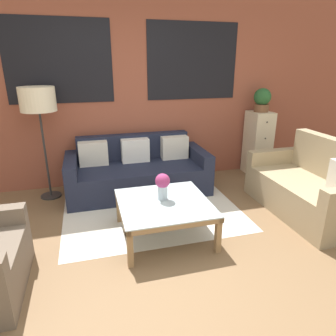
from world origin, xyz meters
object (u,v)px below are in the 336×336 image
object	(u,v)px
floor_lamp	(38,103)
potted_plant	(262,100)
drawer_cabinet	(258,143)
couch_dark	(138,172)
settee_vintage	(310,189)
coffee_table	(164,207)
flower_vase	(163,184)

from	to	relation	value
floor_lamp	potted_plant	xyz separation A→B (m)	(3.29, 0.09, -0.07)
drawer_cabinet	couch_dark	bearing A→B (deg)	-174.28
drawer_cabinet	floor_lamp	bearing A→B (deg)	-178.37
settee_vintage	drawer_cabinet	xyz separation A→B (m)	(0.12, 1.44, 0.21)
floor_lamp	settee_vintage	bearing A→B (deg)	-22.96
coffee_table	flower_vase	world-z (taller)	flower_vase
settee_vintage	flower_vase	world-z (taller)	settee_vintage
potted_plant	drawer_cabinet	bearing A→B (deg)	-90.00
floor_lamp	drawer_cabinet	bearing A→B (deg)	1.63
couch_dark	flower_vase	size ratio (longest dim) A/B	6.81
floor_lamp	drawer_cabinet	world-z (taller)	floor_lamp
couch_dark	settee_vintage	world-z (taller)	settee_vintage
drawer_cabinet	flower_vase	world-z (taller)	drawer_cabinet
flower_vase	couch_dark	bearing A→B (deg)	92.85
couch_dark	floor_lamp	bearing A→B (deg)	174.74
couch_dark	settee_vintage	distance (m)	2.30
settee_vintage	couch_dark	bearing A→B (deg)	147.66
drawer_cabinet	flower_vase	bearing A→B (deg)	-144.53
coffee_table	potted_plant	size ratio (longest dim) A/B	2.56
coffee_table	floor_lamp	bearing A→B (deg)	132.49
drawer_cabinet	potted_plant	world-z (taller)	potted_plant
settee_vintage	floor_lamp	world-z (taller)	floor_lamp
floor_lamp	drawer_cabinet	distance (m)	3.38
couch_dark	potted_plant	world-z (taller)	potted_plant
coffee_table	floor_lamp	distance (m)	2.13
drawer_cabinet	coffee_table	bearing A→B (deg)	-143.29
couch_dark	drawer_cabinet	bearing A→B (deg)	5.72
settee_vintage	potted_plant	world-z (taller)	potted_plant
couch_dark	floor_lamp	size ratio (longest dim) A/B	1.32
floor_lamp	potted_plant	distance (m)	3.29
couch_dark	coffee_table	world-z (taller)	couch_dark
potted_plant	couch_dark	bearing A→B (deg)	-174.28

